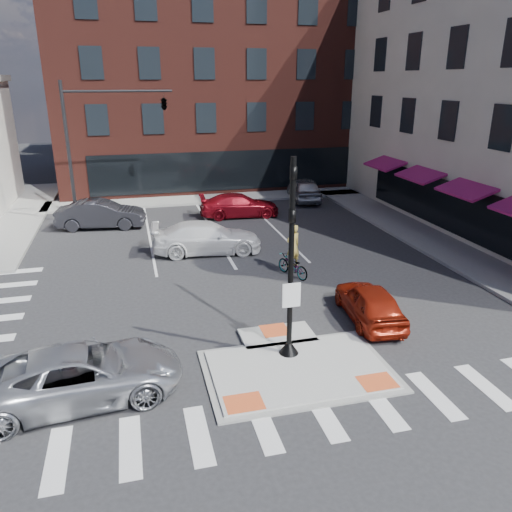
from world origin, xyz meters
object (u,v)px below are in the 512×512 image
object	(u,v)px
red_sedan	(370,302)
bg_car_silver	(304,189)
cyclist	(293,259)
silver_suv	(81,374)
bg_car_dark	(101,214)
bg_car_red	(239,205)
white_pickup	(207,238)

from	to	relation	value
red_sedan	bg_car_silver	distance (m)	18.37
cyclist	bg_car_silver	bearing A→B (deg)	-134.24
silver_suv	bg_car_dark	xyz separation A→B (m)	(-0.06, 16.68, 0.07)
bg_car_silver	bg_car_red	size ratio (longest dim) A/B	0.97
red_sedan	white_pickup	xyz separation A→B (m)	(-4.38, 8.61, 0.10)
red_sedan	bg_car_silver	bearing A→B (deg)	-96.42
bg_car_dark	bg_car_red	bearing A→B (deg)	-79.20
cyclist	red_sedan	bearing A→B (deg)	83.27
bg_car_dark	bg_car_red	xyz separation A→B (m)	(8.17, 0.49, -0.10)
bg_car_silver	cyclist	world-z (taller)	cyclist
bg_car_dark	bg_car_red	world-z (taller)	bg_car_dark
bg_car_dark	bg_car_silver	bearing A→B (deg)	-67.78
silver_suv	white_pickup	bearing A→B (deg)	-30.51
bg_car_red	white_pickup	bearing A→B (deg)	157.62
red_sedan	bg_car_red	distance (m)	14.92
bg_car_dark	white_pickup	bearing A→B (deg)	-130.83
silver_suv	bg_car_silver	bearing A→B (deg)	-39.08
white_pickup	bg_car_silver	bearing A→B (deg)	-36.57
silver_suv	bg_car_silver	xyz separation A→B (m)	(13.43, 20.25, 0.07)
bg_car_dark	cyclist	world-z (taller)	cyclist
silver_suv	red_sedan	distance (m)	9.74
bg_car_red	bg_car_silver	bearing A→B (deg)	-56.51
silver_suv	bg_car_red	size ratio (longest dim) A/B	1.09
silver_suv	bg_car_silver	world-z (taller)	bg_car_silver
bg_car_dark	bg_car_red	size ratio (longest dim) A/B	1.00
red_sedan	cyclist	distance (m)	4.78
silver_suv	bg_car_silver	distance (m)	24.30
bg_car_dark	cyclist	size ratio (longest dim) A/B	2.10
red_sedan	bg_car_silver	xyz separation A→B (m)	(3.96, 17.94, 0.14)
bg_car_silver	cyclist	bearing A→B (deg)	77.71
red_sedan	cyclist	bearing A→B (deg)	-68.02
silver_suv	bg_car_dark	bearing A→B (deg)	-5.32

